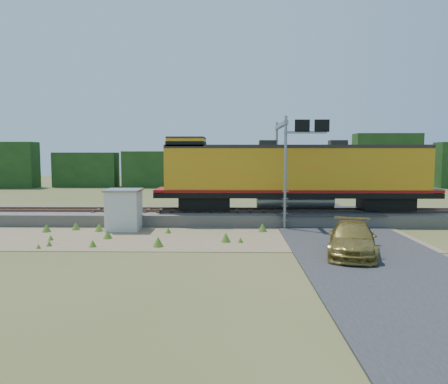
{
  "coord_description": "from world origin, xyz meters",
  "views": [
    {
      "loc": [
        0.6,
        -24.41,
        4.8
      ],
      "look_at": [
        0.04,
        3.0,
        2.4
      ],
      "focal_mm": 35.0,
      "sensor_mm": 36.0,
      "label": 1
    }
  ],
  "objects_px": {
    "locomotive": "(291,174)",
    "car": "(352,239)",
    "signal_gantry": "(287,145)",
    "shed": "(124,209)"
  },
  "relations": [
    {
      "from": "shed",
      "to": "car",
      "type": "height_order",
      "value": "shed"
    },
    {
      "from": "car",
      "to": "signal_gantry",
      "type": "bearing_deg",
      "value": 116.62
    },
    {
      "from": "signal_gantry",
      "to": "shed",
      "type": "bearing_deg",
      "value": -166.09
    },
    {
      "from": "locomotive",
      "to": "signal_gantry",
      "type": "bearing_deg",
      "value": -119.43
    },
    {
      "from": "shed",
      "to": "car",
      "type": "xyz_separation_m",
      "value": [
        12.53,
        -6.62,
        -0.54
      ]
    },
    {
      "from": "locomotive",
      "to": "shed",
      "type": "relative_size",
      "value": 7.47
    },
    {
      "from": "locomotive",
      "to": "signal_gantry",
      "type": "height_order",
      "value": "signal_gantry"
    },
    {
      "from": "signal_gantry",
      "to": "locomotive",
      "type": "bearing_deg",
      "value": 60.57
    },
    {
      "from": "locomotive",
      "to": "signal_gantry",
      "type": "distance_m",
      "value": 2.09
    },
    {
      "from": "locomotive",
      "to": "car",
      "type": "relative_size",
      "value": 3.66
    }
  ]
}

